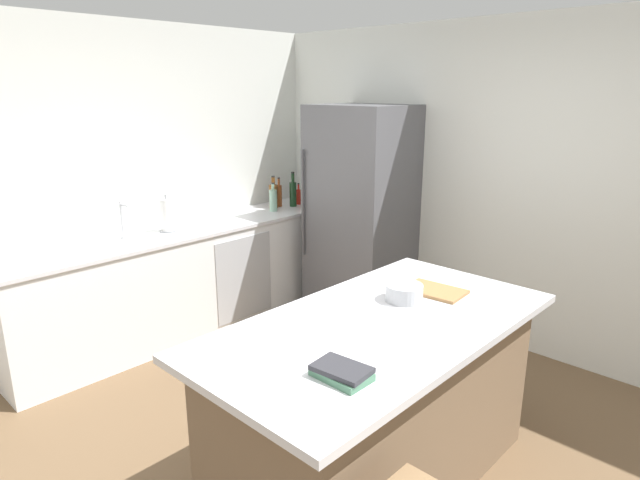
{
  "coord_description": "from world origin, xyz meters",
  "views": [
    {
      "loc": [
        1.83,
        -1.87,
        2.08
      ],
      "look_at": [
        -0.79,
        0.88,
        1.0
      ],
      "focal_mm": 30.34,
      "sensor_mm": 36.0,
      "label": 1
    }
  ],
  "objects_px": {
    "paper_towel_roll": "(167,216)",
    "wine_bottle": "(293,193)",
    "gin_bottle": "(273,200)",
    "mixing_bowl": "(404,293)",
    "whiskey_bottle": "(273,195)",
    "cutting_board": "(435,291)",
    "sink_faucet": "(123,220)",
    "vinegar_bottle": "(279,195)",
    "refrigerator": "(360,214)",
    "olive_oil_bottle": "(307,192)",
    "cookbook_stack": "(342,372)",
    "hot_sauce_bottle": "(299,196)",
    "kitchen_island": "(377,402)"
  },
  "relations": [
    {
      "from": "gin_bottle",
      "to": "mixing_bowl",
      "type": "xyz_separation_m",
      "value": [
        2.27,
        -1.06,
        -0.04
      ]
    },
    {
      "from": "gin_bottle",
      "to": "paper_towel_roll",
      "type": "bearing_deg",
      "value": -93.13
    },
    {
      "from": "whiskey_bottle",
      "to": "refrigerator",
      "type": "bearing_deg",
      "value": 13.83
    },
    {
      "from": "kitchen_island",
      "to": "paper_towel_roll",
      "type": "relative_size",
      "value": 6.25
    },
    {
      "from": "refrigerator",
      "to": "olive_oil_bottle",
      "type": "relative_size",
      "value": 6.74
    },
    {
      "from": "paper_towel_roll",
      "to": "wine_bottle",
      "type": "distance_m",
      "value": 1.4
    },
    {
      "from": "cookbook_stack",
      "to": "sink_faucet",
      "type": "bearing_deg",
      "value": 170.72
    },
    {
      "from": "hot_sauce_bottle",
      "to": "vinegar_bottle",
      "type": "distance_m",
      "value": 0.22
    },
    {
      "from": "paper_towel_roll",
      "to": "sink_faucet",
      "type": "bearing_deg",
      "value": -96.45
    },
    {
      "from": "cutting_board",
      "to": "gin_bottle",
      "type": "bearing_deg",
      "value": 160.37
    },
    {
      "from": "wine_bottle",
      "to": "cutting_board",
      "type": "distance_m",
      "value": 2.6
    },
    {
      "from": "paper_towel_roll",
      "to": "mixing_bowl",
      "type": "distance_m",
      "value": 2.34
    },
    {
      "from": "kitchen_island",
      "to": "refrigerator",
      "type": "bearing_deg",
      "value": 131.87
    },
    {
      "from": "paper_towel_roll",
      "to": "vinegar_bottle",
      "type": "xyz_separation_m",
      "value": [
        -0.06,
        1.3,
        -0.02
      ]
    },
    {
      "from": "refrigerator",
      "to": "kitchen_island",
      "type": "bearing_deg",
      "value": -48.13
    },
    {
      "from": "paper_towel_roll",
      "to": "gin_bottle",
      "type": "relative_size",
      "value": 1.13
    },
    {
      "from": "kitchen_island",
      "to": "mixing_bowl",
      "type": "height_order",
      "value": "mixing_bowl"
    },
    {
      "from": "refrigerator",
      "to": "mixing_bowl",
      "type": "relative_size",
      "value": 9.25
    },
    {
      "from": "whiskey_bottle",
      "to": "cutting_board",
      "type": "bearing_deg",
      "value": -20.88
    },
    {
      "from": "hot_sauce_bottle",
      "to": "vinegar_bottle",
      "type": "xyz_separation_m",
      "value": [
        -0.08,
        -0.2,
        0.03
      ]
    },
    {
      "from": "paper_towel_roll",
      "to": "cookbook_stack",
      "type": "bearing_deg",
      "value": -16.91
    },
    {
      "from": "refrigerator",
      "to": "paper_towel_roll",
      "type": "bearing_deg",
      "value": -121.47
    },
    {
      "from": "cutting_board",
      "to": "kitchen_island",
      "type": "bearing_deg",
      "value": -88.15
    },
    {
      "from": "paper_towel_roll",
      "to": "cutting_board",
      "type": "xyz_separation_m",
      "value": [
        2.39,
        0.29,
        -0.1
      ]
    },
    {
      "from": "olive_oil_bottle",
      "to": "wine_bottle",
      "type": "relative_size",
      "value": 0.82
    },
    {
      "from": "olive_oil_bottle",
      "to": "hot_sauce_bottle",
      "type": "height_order",
      "value": "olive_oil_bottle"
    },
    {
      "from": "refrigerator",
      "to": "wine_bottle",
      "type": "relative_size",
      "value": 5.56
    },
    {
      "from": "refrigerator",
      "to": "paper_towel_roll",
      "type": "height_order",
      "value": "refrigerator"
    },
    {
      "from": "kitchen_island",
      "to": "cookbook_stack",
      "type": "distance_m",
      "value": 0.77
    },
    {
      "from": "hot_sauce_bottle",
      "to": "olive_oil_bottle",
      "type": "bearing_deg",
      "value": 76.43
    },
    {
      "from": "whiskey_bottle",
      "to": "cutting_board",
      "type": "distance_m",
      "value": 2.61
    },
    {
      "from": "wine_bottle",
      "to": "paper_towel_roll",
      "type": "bearing_deg",
      "value": -91.78
    },
    {
      "from": "sink_faucet",
      "to": "vinegar_bottle",
      "type": "xyz_separation_m",
      "value": [
        -0.02,
        1.67,
        -0.04
      ]
    },
    {
      "from": "whiskey_bottle",
      "to": "gin_bottle",
      "type": "relative_size",
      "value": 1.15
    },
    {
      "from": "whiskey_bottle",
      "to": "gin_bottle",
      "type": "distance_m",
      "value": 0.15
    },
    {
      "from": "gin_bottle",
      "to": "olive_oil_bottle",
      "type": "bearing_deg",
      "value": 92.12
    },
    {
      "from": "hot_sauce_bottle",
      "to": "mixing_bowl",
      "type": "relative_size",
      "value": 1.05
    },
    {
      "from": "hot_sauce_bottle",
      "to": "cookbook_stack",
      "type": "distance_m",
      "value": 3.48
    },
    {
      "from": "vinegar_bottle",
      "to": "mixing_bowl",
      "type": "bearing_deg",
      "value": -27.44
    },
    {
      "from": "hot_sauce_bottle",
      "to": "refrigerator",
      "type": "bearing_deg",
      "value": -3.69
    },
    {
      "from": "wine_bottle",
      "to": "whiskey_bottle",
      "type": "distance_m",
      "value": 0.2
    },
    {
      "from": "wine_bottle",
      "to": "refrigerator",
      "type": "bearing_deg",
      "value": 3.07
    },
    {
      "from": "sink_faucet",
      "to": "whiskey_bottle",
      "type": "relative_size",
      "value": 0.94
    },
    {
      "from": "cookbook_stack",
      "to": "kitchen_island",
      "type": "bearing_deg",
      "value": 112.5
    },
    {
      "from": "olive_oil_bottle",
      "to": "gin_bottle",
      "type": "distance_m",
      "value": 0.48
    },
    {
      "from": "sink_faucet",
      "to": "vinegar_bottle",
      "type": "bearing_deg",
      "value": 90.63
    },
    {
      "from": "vinegar_bottle",
      "to": "cookbook_stack",
      "type": "bearing_deg",
      "value": -37.98
    },
    {
      "from": "kitchen_island",
      "to": "cutting_board",
      "type": "bearing_deg",
      "value": 91.85
    },
    {
      "from": "olive_oil_bottle",
      "to": "gin_bottle",
      "type": "bearing_deg",
      "value": -87.88
    },
    {
      "from": "kitchen_island",
      "to": "cutting_board",
      "type": "distance_m",
      "value": 0.72
    }
  ]
}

